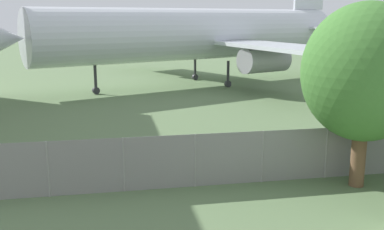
{
  "coord_description": "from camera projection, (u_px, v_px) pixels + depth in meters",
  "views": [
    {
      "loc": [
        -2.93,
        -4.29,
        6.06
      ],
      "look_at": [
        0.45,
        13.84,
        2.0
      ],
      "focal_mm": 42.0,
      "sensor_mm": 36.0,
      "label": 1
    }
  ],
  "objects": [
    {
      "name": "airplane",
      "position": [
        201.0,
        35.0,
        40.08
      ],
      "size": [
        38.39,
        30.28,
        13.45
      ],
      "rotation": [
        0.0,
        0.0,
        -2.77
      ],
      "color": "silver",
      "rests_on": "ground"
    },
    {
      "name": "perimeter_fence",
      "position": [
        195.0,
        161.0,
        16.15
      ],
      "size": [
        56.07,
        0.07,
        1.97
      ],
      "color": "gray",
      "rests_on": "ground"
    },
    {
      "name": "tree_left_of_cabin",
      "position": [
        365.0,
        73.0,
        15.57
      ],
      "size": [
        4.41,
        4.41,
        6.59
      ],
      "color": "brown",
      "rests_on": "ground"
    }
  ]
}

